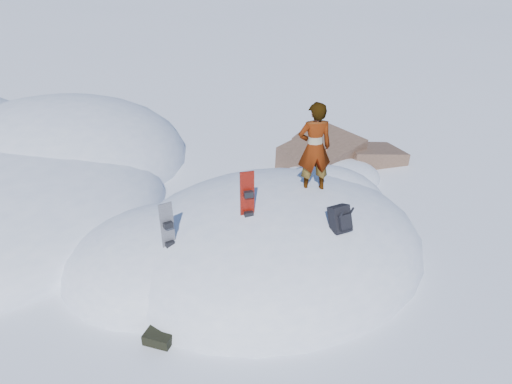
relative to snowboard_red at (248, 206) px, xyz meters
name	(u,v)px	position (x,y,z in m)	size (l,w,h in m)	color
ground	(272,253)	(0.81, 0.44, -1.61)	(120.00, 120.00, 0.00)	white
snow_mound	(260,249)	(0.63, 0.68, -1.61)	(8.00, 6.00, 3.00)	white
rock_outcrop	(331,169)	(4.52, 3.45, -1.60)	(4.68, 4.41, 1.68)	brown
snowboard_red	(248,206)	(0.00, 0.00, 0.00)	(0.28, 0.17, 1.50)	red
snowboard_dark	(169,236)	(-1.55, 0.22, -0.35)	(0.27, 0.16, 1.40)	black
backpack	(341,219)	(1.44, -1.07, -0.13)	(0.37, 0.47, 0.61)	black
gear_pile	(166,328)	(-2.07, -0.88, -1.49)	(0.95, 0.83, 0.25)	black
person	(315,148)	(1.76, 0.39, 0.74)	(0.72, 0.47, 1.98)	slate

